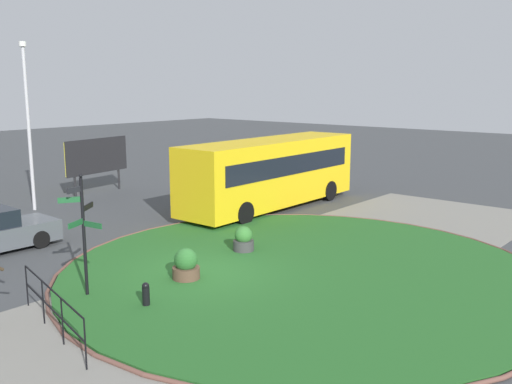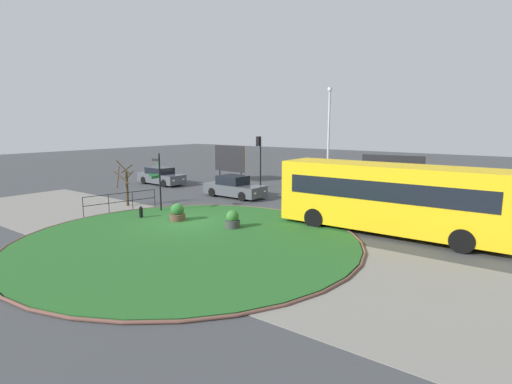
% 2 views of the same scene
% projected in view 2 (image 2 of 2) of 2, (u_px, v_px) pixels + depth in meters
% --- Properties ---
extents(ground, '(120.00, 120.00, 0.00)m').
position_uv_depth(ground, '(187.00, 224.00, 20.94)').
color(ground, '#3D3F42').
extents(sidewalk_paving, '(32.00, 7.90, 0.02)m').
position_uv_depth(sidewalk_paving, '(156.00, 232.00, 19.33)').
color(sidewalk_paving, gray).
rests_on(sidewalk_paving, ground).
extents(grass_island, '(14.99, 14.99, 0.10)m').
position_uv_depth(grass_island, '(189.00, 240.00, 17.96)').
color(grass_island, '#235B23').
rests_on(grass_island, ground).
extents(grass_kerb_ring, '(15.30, 15.30, 0.11)m').
position_uv_depth(grass_kerb_ring, '(189.00, 240.00, 17.96)').
color(grass_kerb_ring, brown).
rests_on(grass_kerb_ring, ground).
extents(signpost_directional, '(1.23, 1.13, 3.47)m').
position_uv_depth(signpost_directional, '(159.00, 178.00, 23.52)').
color(signpost_directional, black).
rests_on(signpost_directional, ground).
extents(bollard_foreground, '(0.20, 0.20, 0.72)m').
position_uv_depth(bollard_foreground, '(141.00, 213.00, 22.00)').
color(bollard_foreground, black).
rests_on(bollard_foreground, ground).
extents(railing_grass_edge, '(1.00, 4.22, 1.14)m').
position_uv_depth(railing_grass_edge, '(121.00, 200.00, 23.71)').
color(railing_grass_edge, black).
rests_on(railing_grass_edge, ground).
extents(bus_yellow, '(10.50, 2.80, 3.27)m').
position_uv_depth(bus_yellow, '(390.00, 197.00, 18.91)').
color(bus_yellow, yellow).
rests_on(bus_yellow, ground).
extents(car_near_lane, '(4.54, 1.91, 1.52)m').
position_uv_depth(car_near_lane, '(234.00, 187.00, 28.56)').
color(car_near_lane, '#474C51').
rests_on(car_near_lane, ground).
extents(car_far_lane, '(4.60, 1.90, 1.47)m').
position_uv_depth(car_far_lane, '(161.00, 176.00, 34.49)').
color(car_far_lane, '#474C51').
rests_on(car_far_lane, ground).
extents(traffic_light_near, '(0.49, 0.30, 4.13)m').
position_uv_depth(traffic_light_near, '(259.00, 150.00, 32.60)').
color(traffic_light_near, black).
rests_on(traffic_light_near, ground).
extents(lamppost_tall, '(0.32, 0.32, 7.70)m').
position_uv_depth(lamppost_tall, '(329.00, 138.00, 29.45)').
color(lamppost_tall, '#B7B7BC').
rests_on(lamppost_tall, ground).
extents(billboard_left, '(3.72, 0.36, 3.18)m').
position_uv_depth(billboard_left, '(230.00, 159.00, 36.69)').
color(billboard_left, black).
rests_on(billboard_left, ground).
extents(billboard_right, '(4.19, 0.75, 2.99)m').
position_uv_depth(billboard_right, '(392.00, 169.00, 28.18)').
color(billboard_right, black).
rests_on(billboard_right, ground).
extents(planter_near_signpost, '(0.73, 0.73, 0.97)m').
position_uv_depth(planter_near_signpost, '(233.00, 221.00, 19.85)').
color(planter_near_signpost, '#383838').
rests_on(planter_near_signpost, ground).
extents(planter_kerbside, '(0.82, 0.82, 1.02)m').
position_uv_depth(planter_kerbside, '(177.00, 214.00, 21.31)').
color(planter_kerbside, brown).
rests_on(planter_kerbside, ground).
extents(street_tree_bare, '(1.45, 1.27, 2.95)m').
position_uv_depth(street_tree_bare, '(126.00, 183.00, 25.35)').
color(street_tree_bare, '#423323').
rests_on(street_tree_bare, ground).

